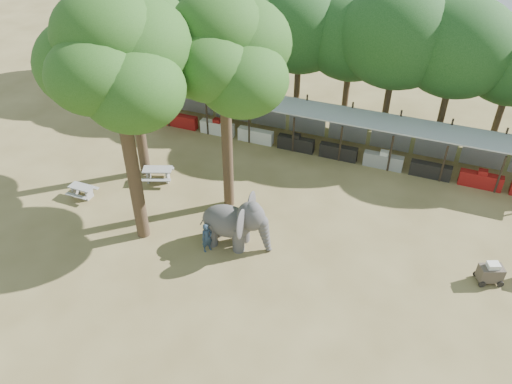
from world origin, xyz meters
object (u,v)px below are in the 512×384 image
at_px(yard_tree_center, 114,59).
at_px(picnic_table_far, 158,173).
at_px(handler, 207,238).
at_px(picnic_table_near, 82,190).
at_px(elephant, 236,222).
at_px(cart_front, 491,273).
at_px(yard_tree_back, 223,52).
at_px(yard_tree_left, 125,37).

xyz_separation_m(yard_tree_center, picnic_table_far, (-1.67, 4.30, -8.66)).
height_order(handler, picnic_table_near, handler).
xyz_separation_m(picnic_table_near, picnic_table_far, (3.14, 2.96, 0.09)).
bearing_deg(picnic_table_far, elephant, -48.61).
height_order(elephant, picnic_table_far, elephant).
bearing_deg(cart_front, yard_tree_back, 151.97).
relative_size(yard_tree_left, picnic_table_far, 5.23).
bearing_deg(handler, elephant, -16.50).
distance_m(yard_tree_left, elephant, 11.16).
distance_m(yard_tree_center, picnic_table_near, 10.07).
bearing_deg(yard_tree_center, elephant, 10.72).
xyz_separation_m(handler, picnic_table_far, (-5.39, 4.35, -0.25)).
xyz_separation_m(yard_tree_center, elephant, (4.83, 0.91, -7.83)).
distance_m(yard_tree_back, elephant, 8.01).
bearing_deg(elephant, cart_front, 5.67).
bearing_deg(yard_tree_center, yard_tree_left, 120.96).
relative_size(picnic_table_far, cart_front, 1.56).
bearing_deg(yard_tree_left, cart_front, -6.31).
bearing_deg(yard_tree_left, picnic_table_near, -116.22).
height_order(yard_tree_back, picnic_table_near, yard_tree_back).
xyz_separation_m(handler, picnic_table_near, (-8.52, 1.39, -0.34)).
bearing_deg(picnic_table_near, yard_tree_back, 19.25).
bearing_deg(picnic_table_far, yard_tree_center, -89.89).
xyz_separation_m(yard_tree_center, yard_tree_back, (3.00, 4.00, -0.67)).
height_order(yard_tree_center, yard_tree_back, yard_tree_center).
height_order(yard_tree_left, cart_front, yard_tree_left).
xyz_separation_m(handler, cart_front, (12.86, 2.89, -0.24)).
distance_m(yard_tree_left, handler, 11.21).
height_order(yard_tree_back, picnic_table_far, yard_tree_back).
bearing_deg(handler, yard_tree_back, 42.42).
distance_m(yard_tree_back, picnic_table_near, 11.55).
bearing_deg(cart_front, yard_tree_left, 150.56).
bearing_deg(picnic_table_far, yard_tree_back, -24.72).
height_order(yard_tree_left, picnic_table_far, yard_tree_left).
bearing_deg(yard_tree_back, picnic_table_far, 176.37).
bearing_deg(picnic_table_far, picnic_table_near, -157.76).
height_order(yard_tree_center, picnic_table_near, yard_tree_center).
xyz_separation_m(yard_tree_back, picnic_table_far, (-4.67, 0.30, -7.99)).
bearing_deg(handler, cart_front, -45.00).
bearing_deg(elephant, yard_tree_center, -172.91).
relative_size(handler, cart_front, 1.18).
relative_size(yard_tree_left, elephant, 3.04).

